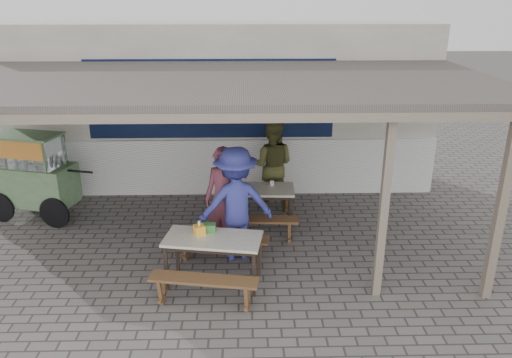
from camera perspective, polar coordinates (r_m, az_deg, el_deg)
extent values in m
plane|color=#5E5955|center=(8.14, -4.58, -9.60)|extent=(60.00, 60.00, 0.00)
cube|color=silver|center=(10.89, -3.88, 8.18)|extent=(9.00, 1.20, 3.50)
cube|color=white|center=(10.60, -3.86, 1.36)|extent=(9.00, 0.10, 1.20)
cube|color=#0F1B49|center=(10.24, -5.19, 9.06)|extent=(5.00, 0.03, 1.60)
cube|color=#524C47|center=(8.15, -4.77, 11.10)|extent=(9.00, 4.20, 0.12)
cube|color=gray|center=(6.16, -5.77, 7.00)|extent=(9.00, 0.12, 0.12)
cube|color=gray|center=(7.45, 26.17, -3.18)|extent=(0.12, 0.12, 2.70)
cube|color=gray|center=(6.97, 14.40, -3.22)|extent=(0.11, 0.11, 2.70)
cube|color=silver|center=(9.04, -0.16, -1.18)|extent=(1.45, 0.74, 0.04)
cube|color=black|center=(9.07, -0.16, -1.53)|extent=(1.35, 0.63, 0.06)
cube|color=black|center=(8.98, -4.37, -4.02)|extent=(0.05, 0.05, 0.71)
cube|color=black|center=(8.95, 3.99, -4.10)|extent=(0.05, 0.05, 0.71)
cube|color=black|center=(9.48, -4.06, -2.63)|extent=(0.05, 0.05, 0.71)
cube|color=black|center=(9.45, 3.84, -2.69)|extent=(0.05, 0.05, 0.71)
cube|color=brown|center=(8.57, -0.26, -4.66)|extent=(1.53, 0.35, 0.04)
cube|color=brown|center=(8.70, -4.31, -5.95)|extent=(0.06, 0.28, 0.41)
cube|color=brown|center=(8.67, 3.81, -6.03)|extent=(0.06, 0.28, 0.41)
cube|color=brown|center=(9.76, -0.07, -1.40)|extent=(1.53, 0.35, 0.04)
cube|color=brown|center=(9.87, -3.62, -2.58)|extent=(0.06, 0.28, 0.41)
cube|color=brown|center=(9.85, 3.49, -2.63)|extent=(0.06, 0.28, 0.41)
cube|color=silver|center=(7.31, -4.95, -6.82)|extent=(1.49, 0.88, 0.04)
cube|color=black|center=(7.34, -4.94, -7.23)|extent=(1.37, 0.77, 0.06)
cube|color=black|center=(7.42, -10.23, -9.95)|extent=(0.05, 0.05, 0.71)
cube|color=black|center=(7.16, -0.25, -10.83)|extent=(0.05, 0.05, 0.71)
cube|color=black|center=(7.87, -9.03, -7.97)|extent=(0.05, 0.05, 0.71)
cube|color=black|center=(7.62, 0.34, -8.71)|extent=(0.05, 0.05, 0.71)
cube|color=brown|center=(6.94, -6.01, -11.35)|extent=(1.53, 0.52, 0.04)
cube|color=brown|center=(7.21, -10.69, -12.39)|extent=(0.09, 0.28, 0.41)
cube|color=brown|center=(6.96, -1.00, -13.34)|extent=(0.09, 0.28, 0.41)
cube|color=brown|center=(7.99, -3.91, -6.70)|extent=(1.53, 0.52, 0.04)
cube|color=brown|center=(8.23, -8.01, -7.77)|extent=(0.09, 0.28, 0.41)
cube|color=brown|center=(8.00, 0.38, -8.42)|extent=(0.09, 0.28, 0.41)
cube|color=#698F5F|center=(10.34, -23.75, -0.45)|extent=(1.54, 1.05, 0.73)
cube|color=#698F5F|center=(10.48, -23.45, -2.42)|extent=(1.48, 1.00, 0.05)
cylinder|color=black|center=(10.54, -27.22, -2.91)|extent=(0.58, 0.19, 0.58)
cylinder|color=black|center=(9.86, -22.04, -3.62)|extent=(0.58, 0.19, 0.58)
cube|color=silver|center=(10.18, -24.52, 3.00)|extent=(1.27, 0.89, 0.57)
cube|color=#698F5F|center=(10.10, -24.75, 4.55)|extent=(1.32, 0.94, 0.04)
cube|color=red|center=(9.90, -25.72, 2.96)|extent=(1.02, 0.27, 0.33)
cylinder|color=black|center=(9.78, -20.05, 0.86)|extent=(0.72, 0.22, 0.04)
imported|color=brown|center=(8.19, -3.76, -2.42)|extent=(0.76, 0.65, 1.78)
imported|color=brown|center=(9.78, 1.83, 1.62)|extent=(1.00, 0.85, 1.81)
imported|color=#32388F|center=(7.93, -2.32, -2.84)|extent=(1.33, 0.94, 1.87)
cube|color=#FCA62A|center=(7.38, -6.49, -5.80)|extent=(0.19, 0.19, 0.15)
cube|color=#387835|center=(7.45, -5.39, -5.58)|extent=(0.19, 0.13, 0.13)
cylinder|color=white|center=(9.18, 1.83, -0.43)|extent=(0.07, 0.07, 0.08)
imported|color=silver|center=(9.05, -1.34, -0.85)|extent=(0.29, 0.29, 0.05)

